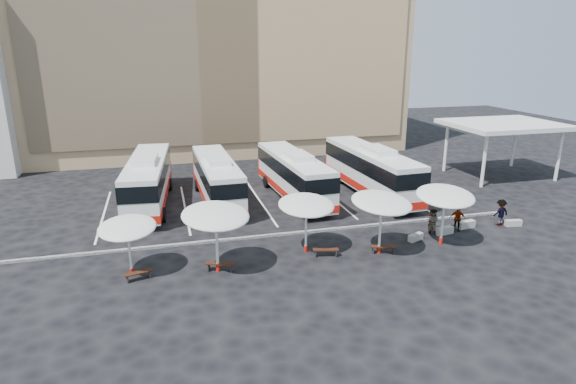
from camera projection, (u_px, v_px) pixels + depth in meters
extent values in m
plane|color=black|center=(285.00, 238.00, 31.65)|extent=(120.00, 120.00, 0.00)
cube|color=tan|center=(217.00, 42.00, 57.57)|extent=(42.00, 18.00, 25.00)
cube|color=tan|center=(229.00, 47.00, 49.31)|extent=(40.00, 0.30, 20.00)
cube|color=white|center=(504.00, 124.00, 45.37)|extent=(10.00, 8.00, 0.40)
cylinder|color=white|center=(484.00, 161.00, 42.37)|extent=(0.30, 0.30, 4.80)
cylinder|color=white|center=(559.00, 156.00, 44.35)|extent=(0.30, 0.30, 4.80)
cylinder|color=white|center=(446.00, 147.00, 47.91)|extent=(0.30, 0.30, 4.80)
cylinder|color=white|center=(514.00, 143.00, 49.89)|extent=(0.30, 0.30, 4.80)
cube|color=black|center=(283.00, 234.00, 32.09)|extent=(34.00, 0.25, 0.15)
cube|color=white|center=(104.00, 214.00, 36.08)|extent=(0.15, 12.00, 0.01)
cube|color=white|center=(185.00, 208.00, 37.56)|extent=(0.15, 12.00, 0.01)
cube|color=white|center=(260.00, 201.00, 39.04)|extent=(0.15, 12.00, 0.01)
cube|color=white|center=(330.00, 196.00, 40.53)|extent=(0.15, 12.00, 0.01)
cube|color=white|center=(395.00, 190.00, 42.01)|extent=(0.15, 12.00, 0.01)
cube|color=white|center=(148.00, 179.00, 37.75)|extent=(3.76, 12.92, 3.18)
cube|color=black|center=(147.00, 171.00, 37.57)|extent=(3.83, 12.99, 1.17)
cube|color=#B6170D|center=(149.00, 193.00, 38.10)|extent=(3.83, 12.99, 0.58)
cube|color=#B6170D|center=(156.00, 169.00, 43.99)|extent=(2.73, 0.45, 1.49)
cube|color=white|center=(145.00, 160.00, 36.23)|extent=(1.97, 3.32, 0.42)
cylinder|color=black|center=(138.00, 186.00, 41.48)|extent=(0.46, 1.09, 1.06)
cylinder|color=black|center=(170.00, 184.00, 41.92)|extent=(0.46, 1.09, 1.06)
cylinder|color=black|center=(124.00, 217.00, 33.98)|extent=(0.46, 1.09, 1.06)
cylinder|color=black|center=(163.00, 215.00, 34.42)|extent=(0.46, 1.09, 1.06)
cube|color=white|center=(217.00, 178.00, 38.48)|extent=(2.81, 12.16, 3.03)
cube|color=black|center=(217.00, 171.00, 38.30)|extent=(2.87, 12.22, 1.11)
cube|color=#B6170D|center=(217.00, 191.00, 38.80)|extent=(2.87, 12.22, 0.55)
cube|color=#B6170D|center=(208.00, 169.00, 44.25)|extent=(2.59, 0.26, 1.41)
cube|color=white|center=(218.00, 160.00, 37.05)|extent=(1.69, 3.06, 0.40)
cylinder|color=black|center=(197.00, 185.00, 41.81)|extent=(0.38, 1.02, 1.01)
cylinder|color=black|center=(226.00, 183.00, 42.48)|extent=(0.38, 1.02, 1.01)
cylinder|color=black|center=(208.00, 213.00, 34.86)|extent=(0.38, 1.02, 1.01)
cylinder|color=black|center=(243.00, 210.00, 35.54)|extent=(0.38, 1.02, 1.01)
cube|color=white|center=(294.00, 174.00, 39.47)|extent=(3.36, 12.59, 3.11)
cube|color=black|center=(294.00, 167.00, 39.29)|extent=(3.43, 12.65, 1.14)
cube|color=#B6170D|center=(294.00, 187.00, 39.81)|extent=(3.43, 12.65, 0.57)
cube|color=#B6170D|center=(272.00, 166.00, 45.35)|extent=(2.66, 0.37, 1.45)
cube|color=white|center=(298.00, 156.00, 38.02)|extent=(1.85, 3.21, 0.42)
cylinder|color=black|center=(266.00, 182.00, 42.81)|extent=(0.43, 1.06, 1.04)
cylinder|color=black|center=(294.00, 179.00, 43.60)|extent=(0.43, 1.06, 1.04)
cylinder|color=black|center=(295.00, 209.00, 35.76)|extent=(0.43, 1.06, 1.04)
cylinder|color=black|center=(328.00, 205.00, 36.55)|extent=(0.43, 1.06, 1.04)
cube|color=white|center=(371.00, 169.00, 40.52)|extent=(3.35, 13.30, 3.30)
cube|color=black|center=(371.00, 162.00, 40.33)|extent=(3.42, 13.37, 1.21)
cube|color=#B6170D|center=(370.00, 183.00, 40.88)|extent=(3.42, 13.37, 0.60)
cube|color=#B6170D|center=(339.00, 162.00, 46.77)|extent=(2.82, 0.35, 1.54)
cube|color=white|center=(378.00, 150.00, 38.98)|extent=(1.91, 3.37, 0.44)
cylinder|color=black|center=(337.00, 177.00, 44.10)|extent=(0.44, 1.12, 1.10)
cylinder|color=black|center=(364.00, 175.00, 44.89)|extent=(0.44, 1.12, 1.10)
cylinder|color=black|center=(380.00, 204.00, 36.58)|extent=(0.44, 1.12, 1.10)
cylinder|color=black|center=(411.00, 201.00, 37.38)|extent=(0.44, 1.12, 1.10)
cylinder|color=white|center=(130.00, 252.00, 26.24)|extent=(0.14, 0.14, 2.72)
cylinder|color=#B6170D|center=(132.00, 271.00, 26.58)|extent=(0.22, 0.22, 0.36)
ellipsoid|color=silver|center=(127.00, 227.00, 25.83)|extent=(3.38, 3.42, 0.93)
cylinder|color=white|center=(217.00, 244.00, 26.51)|extent=(0.19, 0.19, 3.26)
cylinder|color=#B6170D|center=(218.00, 268.00, 26.92)|extent=(0.30, 0.30, 0.43)
ellipsoid|color=silver|center=(216.00, 216.00, 26.02)|extent=(4.73, 4.76, 1.12)
cylinder|color=white|center=(306.00, 229.00, 29.12)|extent=(0.15, 0.15, 2.98)
cylinder|color=#B6170D|center=(306.00, 249.00, 29.50)|extent=(0.24, 0.24, 0.40)
ellipsoid|color=silver|center=(306.00, 205.00, 28.67)|extent=(3.66, 3.70, 1.02)
cylinder|color=white|center=(380.00, 228.00, 28.90)|extent=(0.20, 0.20, 3.19)
cylinder|color=#B6170D|center=(379.00, 250.00, 29.30)|extent=(0.31, 0.31, 0.43)
ellipsoid|color=silver|center=(382.00, 202.00, 28.42)|extent=(4.76, 4.79, 1.09)
cylinder|color=white|center=(443.00, 221.00, 30.26)|extent=(0.17, 0.17, 3.16)
cylinder|color=#B6170D|center=(441.00, 241.00, 30.66)|extent=(0.26, 0.26, 0.42)
ellipsoid|color=silver|center=(445.00, 196.00, 29.78)|extent=(4.06, 4.10, 1.08)
cube|color=black|center=(138.00, 273.00, 25.87)|extent=(1.52, 0.80, 0.06)
cube|color=black|center=(127.00, 279.00, 25.64)|extent=(0.16, 0.37, 0.39)
cube|color=black|center=(149.00, 274.00, 26.24)|extent=(0.16, 0.37, 0.39)
cube|color=black|center=(220.00, 263.00, 26.86)|extent=(1.68, 0.99, 0.07)
cube|color=black|center=(209.00, 267.00, 27.00)|extent=(0.21, 0.41, 0.43)
cube|color=black|center=(232.00, 268.00, 26.87)|extent=(0.21, 0.41, 0.43)
cube|color=black|center=(326.00, 250.00, 28.77)|extent=(1.58, 0.75, 0.06)
cube|color=black|center=(316.00, 253.00, 28.82)|extent=(0.15, 0.39, 0.41)
cube|color=black|center=(336.00, 253.00, 28.85)|extent=(0.15, 0.39, 0.41)
cube|color=black|center=(384.00, 246.00, 29.19)|extent=(1.59, 0.83, 0.06)
cube|color=black|center=(373.00, 250.00, 29.28)|extent=(0.17, 0.39, 0.41)
cube|color=black|center=(393.00, 250.00, 29.24)|extent=(0.17, 0.39, 0.41)
cube|color=gray|center=(416.00, 237.00, 31.20)|extent=(1.21, 0.81, 0.43)
cube|color=gray|center=(444.00, 231.00, 32.24)|extent=(1.36, 0.66, 0.49)
cube|color=gray|center=(466.00, 224.00, 33.36)|extent=(1.36, 0.63, 0.49)
cube|color=gray|center=(513.00, 223.00, 33.71)|extent=(1.19, 0.53, 0.43)
imported|color=black|center=(432.00, 221.00, 32.43)|extent=(0.63, 0.45, 1.61)
imported|color=black|center=(433.00, 221.00, 32.18)|extent=(1.03, 1.07, 1.73)
imported|color=black|center=(457.00, 219.00, 32.63)|extent=(1.12, 0.82, 1.76)
imported|color=black|center=(501.00, 212.00, 33.64)|extent=(1.26, 0.78, 1.89)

